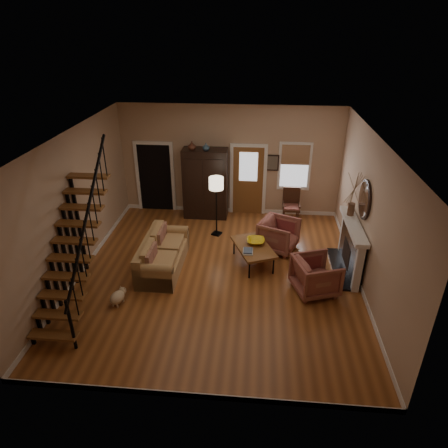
# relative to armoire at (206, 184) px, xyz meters

# --- Properties ---
(room) EXTENTS (7.00, 7.33, 3.30)m
(room) POSITION_rel_armoire_xyz_m (0.29, -1.39, 0.46)
(room) COLOR #995527
(room) RESTS_ON ground
(staircase) EXTENTS (0.94, 2.80, 3.20)m
(staircase) POSITION_rel_armoire_xyz_m (-2.08, -4.45, 0.55)
(staircase) COLOR brown
(staircase) RESTS_ON ground
(fireplace) EXTENTS (0.33, 1.95, 2.30)m
(fireplace) POSITION_rel_armoire_xyz_m (3.83, -2.65, -0.31)
(fireplace) COLOR black
(fireplace) RESTS_ON ground
(armoire) EXTENTS (1.30, 0.60, 2.10)m
(armoire) POSITION_rel_armoire_xyz_m (0.00, 0.00, 0.00)
(armoire) COLOR black
(armoire) RESTS_ON ground
(vase_a) EXTENTS (0.24, 0.24, 0.25)m
(vase_a) POSITION_rel_armoire_xyz_m (-0.35, -0.10, 1.17)
(vase_a) COLOR #4C2619
(vase_a) RESTS_ON armoire
(vase_b) EXTENTS (0.20, 0.20, 0.21)m
(vase_b) POSITION_rel_armoire_xyz_m (0.05, -0.10, 1.16)
(vase_b) COLOR #334C60
(vase_b) RESTS_ON armoire
(sofa) EXTENTS (0.90, 2.06, 0.77)m
(sofa) POSITION_rel_armoire_xyz_m (-0.65, -2.96, -0.67)
(sofa) COLOR #AD834E
(sofa) RESTS_ON ground
(coffee_table) EXTENTS (1.19, 1.49, 0.50)m
(coffee_table) POSITION_rel_armoire_xyz_m (1.50, -2.59, -0.80)
(coffee_table) COLOR brown
(coffee_table) RESTS_ON ground
(bowl) EXTENTS (0.44, 0.44, 0.11)m
(bowl) POSITION_rel_armoire_xyz_m (1.55, -2.44, -0.50)
(bowl) COLOR yellow
(bowl) RESTS_ON coffee_table
(books) EXTENTS (0.24, 0.32, 0.06)m
(books) POSITION_rel_armoire_xyz_m (1.38, -2.89, -0.52)
(books) COLOR beige
(books) RESTS_ON coffee_table
(armchair_left) EXTENTS (1.14, 1.12, 0.83)m
(armchair_left) POSITION_rel_armoire_xyz_m (2.89, -3.60, -0.64)
(armchair_left) COLOR maroon
(armchair_left) RESTS_ON ground
(armchair_right) EXTENTS (1.19, 1.18, 0.84)m
(armchair_right) POSITION_rel_armoire_xyz_m (2.14, -1.82, -0.63)
(armchair_right) COLOR maroon
(armchair_right) RESTS_ON ground
(floor_lamp) EXTENTS (0.51, 0.51, 1.70)m
(floor_lamp) POSITION_rel_armoire_xyz_m (0.45, -1.17, -0.20)
(floor_lamp) COLOR black
(floor_lamp) RESTS_ON ground
(side_chair) EXTENTS (0.54, 0.54, 1.02)m
(side_chair) POSITION_rel_armoire_xyz_m (2.55, -0.20, -0.54)
(side_chair) COLOR #3D2213
(side_chair) RESTS_ON ground
(dog) EXTENTS (0.37, 0.49, 0.31)m
(dog) POSITION_rel_armoire_xyz_m (-1.31, -4.44, -0.89)
(dog) COLOR beige
(dog) RESTS_ON ground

